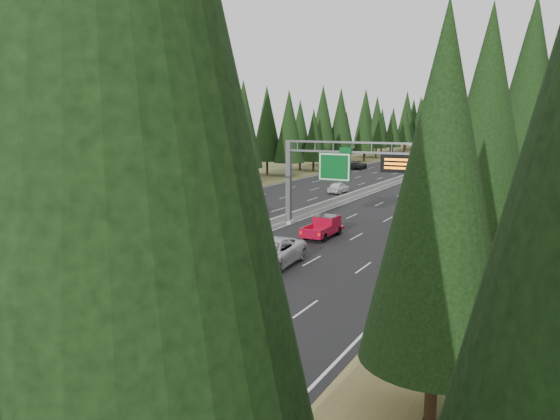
{
  "coord_description": "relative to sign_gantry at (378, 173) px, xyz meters",
  "views": [
    {
      "loc": [
        23.18,
        -10.03,
        9.79
      ],
      "look_at": [
        7.34,
        20.0,
        4.13
      ],
      "focal_mm": 35.0,
      "sensor_mm": 36.0,
      "label": 1
    }
  ],
  "objects": [
    {
      "name": "sign_gantry",
      "position": [
        0.0,
        0.0,
        0.0
      ],
      "size": [
        16.75,
        0.98,
        7.8
      ],
      "color": "slate",
      "rests_on": "road"
    },
    {
      "name": "car_ahead_dkred",
      "position": [
        5.58,
        17.75,
        -4.46
      ],
      "size": [
        1.69,
        4.46,
        1.45
      ],
      "primitive_type": "imported",
      "rotation": [
        0.0,
        0.0,
        0.03
      ],
      "color": "#4F0E0B",
      "rests_on": "road"
    },
    {
      "name": "silver_minivan",
      "position": [
        -2.78,
        -13.97,
        -4.27
      ],
      "size": [
        3.52,
        6.83,
        1.84
      ],
      "primitive_type": "imported",
      "rotation": [
        0.0,
        0.0,
        0.07
      ],
      "color": "silver",
      "rests_on": "road"
    },
    {
      "name": "car_onc_blue",
      "position": [
        -14.98,
        3.61,
        -4.49
      ],
      "size": [
        2.2,
        4.91,
        1.4
      ],
      "primitive_type": "imported",
      "rotation": [
        0.0,
        0.0,
        3.09
      ],
      "color": "navy",
      "rests_on": "road"
    },
    {
      "name": "car_ahead_dkgrey",
      "position": [
        0.3,
        32.38,
        -4.52
      ],
      "size": [
        2.22,
        4.72,
        1.33
      ],
      "primitive_type": "imported",
      "rotation": [
        0.0,
        0.0,
        0.08
      ],
      "color": "black",
      "rests_on": "road"
    },
    {
      "name": "car_onc_far",
      "position": [
        -22.35,
        57.42,
        -4.38
      ],
      "size": [
        3.2,
        6.03,
        1.62
      ],
      "primitive_type": "imported",
      "rotation": [
        0.0,
        0.0,
        3.23
      ],
      "color": "black",
      "rests_on": "road"
    },
    {
      "name": "shoulder_right",
      "position": [
        8.88,
        45.12,
        -5.24
      ],
      "size": [
        3.6,
        260.0,
        0.06
      ],
      "primitive_type": "cube",
      "color": "olive",
      "rests_on": "ground"
    },
    {
      "name": "car_onc_near",
      "position": [
        -11.5,
        -7.22,
        -4.47
      ],
      "size": [
        1.67,
        4.43,
        1.45
      ],
      "primitive_type": "imported",
      "rotation": [
        0.0,
        0.0,
        3.17
      ],
      "color": "#232325",
      "rests_on": "road"
    },
    {
      "name": "road",
      "position": [
        -8.92,
        45.12,
        -5.23
      ],
      "size": [
        32.0,
        260.0,
        0.08
      ],
      "primitive_type": "cube",
      "color": "black",
      "rests_on": "ground"
    },
    {
      "name": "car_ahead_green",
      "position": [
        -2.37,
        37.8,
        -4.44
      ],
      "size": [
        2.13,
        4.52,
        1.5
      ],
      "primitive_type": "imported",
      "rotation": [
        0.0,
        0.0,
        0.08
      ],
      "color": "#13531E",
      "rests_on": "road"
    },
    {
      "name": "median_barrier",
      "position": [
        -8.92,
        45.12,
        -4.85
      ],
      "size": [
        0.7,
        260.0,
        0.85
      ],
      "color": "gray",
      "rests_on": "road"
    },
    {
      "name": "car_ahead_white",
      "position": [
        -2.36,
        66.15,
        -4.36
      ],
      "size": [
        2.98,
        6.05,
        1.65
      ],
      "primitive_type": "imported",
      "rotation": [
        0.0,
        0.0,
        -0.04
      ],
      "color": "silver",
      "rests_on": "road"
    },
    {
      "name": "car_ahead_far",
      "position": [
        -6.04,
        111.03,
        -4.44
      ],
      "size": [
        2.08,
        4.5,
        1.49
      ],
      "primitive_type": "imported",
      "rotation": [
        0.0,
        0.0,
        -0.07
      ],
      "color": "black",
      "rests_on": "road"
    },
    {
      "name": "hov_sign_pole",
      "position": [
        -8.33,
        -9.92,
        -0.54
      ],
      "size": [
        2.8,
        0.5,
        8.0
      ],
      "color": "slate",
      "rests_on": "road"
    },
    {
      "name": "car_onc_white",
      "position": [
        -12.4,
        22.37,
        -4.45
      ],
      "size": [
        1.87,
        4.38,
        1.48
      ],
      "primitive_type": "imported",
      "rotation": [
        0.0,
        0.0,
        3.11
      ],
      "color": "silver",
      "rests_on": "road"
    },
    {
      "name": "tree_row_right",
      "position": [
        12.91,
        36.33,
        4.05
      ],
      "size": [
        12.11,
        244.28,
        18.96
      ],
      "color": "black",
      "rests_on": "ground"
    },
    {
      "name": "shoulder_left",
      "position": [
        -26.72,
        45.12,
        -5.24
      ],
      "size": [
        3.6,
        260.0,
        0.06
      ],
      "primitive_type": "cube",
      "color": "#434922",
      "rests_on": "ground"
    },
    {
      "name": "tree_row_left",
      "position": [
        -30.86,
        39.98,
        4.12
      ],
      "size": [
        11.68,
        245.7,
        18.77
      ],
      "color": "black",
      "rests_on": "ground"
    },
    {
      "name": "red_pickup",
      "position": [
        -3.29,
        -3.58,
        -4.24
      ],
      "size": [
        1.87,
        5.24,
        1.71
      ],
      "color": "black",
      "rests_on": "road"
    }
  ]
}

